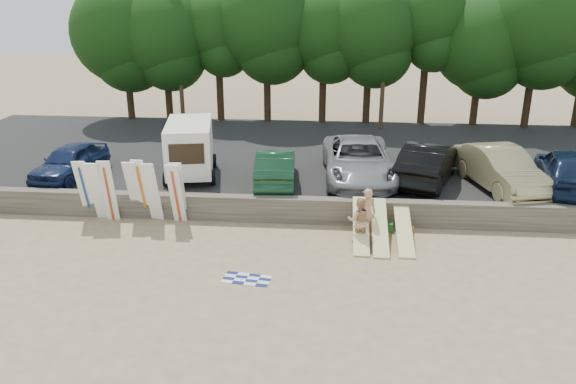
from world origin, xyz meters
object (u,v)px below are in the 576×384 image
car_1 (276,167)px  car_3 (428,163)px  car_4 (500,169)px  car_2 (358,160)px  car_5 (568,170)px  car_0 (70,162)px  box_trailer (190,147)px  beachgoer_b (359,220)px  cooler (387,227)px  beachgoer_a (367,213)px

car_1 → car_3: size_ratio=0.88×
car_3 → car_4: bearing=-172.1°
car_2 → car_5: (8.50, -0.75, 0.03)m
car_2 → car_4: bearing=-10.3°
car_0 → car_5: size_ratio=0.83×
box_trailer → beachgoer_b: bearing=-44.6°
cooler → beachgoer_a: bearing=-143.9°
beachgoer_a → cooler: bearing=-148.4°
car_5 → beachgoer_b: 9.64m
car_3 → car_5: (5.54, -0.68, 0.04)m
car_4 → cooler: size_ratio=13.77×
car_4 → beachgoer_b: 7.40m
car_0 → beachgoer_a: car_0 is taller
car_0 → beachgoer_b: 13.15m
car_3 → car_5: 5.58m
box_trailer → car_3: (10.34, 0.12, -0.49)m
car_5 → car_0: bearing=11.0°
car_4 → cooler: bearing=-160.2°
cooler → car_4: bearing=35.5°
car_5 → cooler: bearing=33.7°
car_5 → car_4: bearing=9.2°
car_1 → cooler: car_1 is taller
car_1 → beachgoer_a: bearing=131.6°
beachgoer_a → box_trailer: bearing=-32.9°
car_3 → beachgoer_b: size_ratio=3.07×
car_0 → beachgoer_a: bearing=-8.2°
beachgoer_b → car_3: bearing=-118.9°
car_2 → box_trailer: bearing=177.9°
car_0 → car_1: bearing=7.7°
car_1 → beachgoer_a: (3.70, -3.62, -0.51)m
car_5 → box_trailer: bearing=8.5°
car_3 → car_4: 2.94m
car_2 → beachgoer_a: car_2 is taller
car_3 → car_5: bearing=-166.9°
car_0 → car_2: 12.60m
beachgoer_a → cooler: size_ratio=4.96×
car_1 → box_trailer: bearing=-14.5°
box_trailer → car_0: bearing=177.0°
car_0 → car_1: 9.06m
box_trailer → car_0: size_ratio=0.93×
car_1 → car_2: bearing=-169.6°
beachgoer_b → car_4: bearing=-141.1°
car_3 → cooler: (-1.94, -3.88, -1.40)m
box_trailer → car_2: (7.38, 0.19, -0.48)m
box_trailer → beachgoer_b: (7.28, -4.85, -1.20)m
car_0 → cooler: 13.99m
cooler → box_trailer: bearing=157.3°
car_3 → beachgoer_b: 5.89m
car_5 → beachgoer_b: (-8.60, -4.29, -0.75)m
car_0 → beachgoer_b: size_ratio=2.57×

